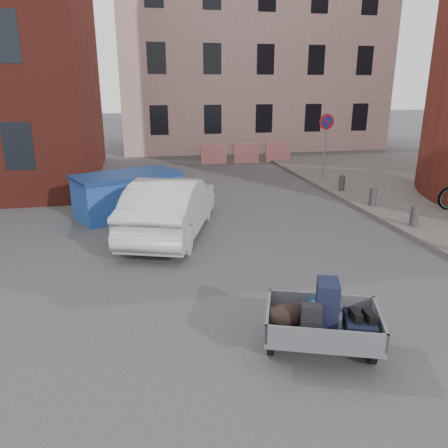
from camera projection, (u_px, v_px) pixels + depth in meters
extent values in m
plane|color=#38383A|center=(226.00, 310.00, 7.78)|extent=(120.00, 120.00, 0.00)
cube|color=tan|center=(248.00, 32.00, 27.34)|extent=(16.00, 8.00, 14.00)
cylinder|color=gray|center=(325.00, 149.00, 17.36)|extent=(0.07, 0.07, 2.60)
cylinder|color=red|center=(327.00, 122.00, 17.03)|extent=(0.60, 0.03, 0.60)
cylinder|color=navy|center=(327.00, 122.00, 17.01)|extent=(0.44, 0.03, 0.44)
cylinder|color=#3A3A3D|center=(414.00, 216.00, 11.98)|extent=(0.22, 0.22, 0.55)
cylinder|color=#3A3A3D|center=(373.00, 197.00, 14.03)|extent=(0.22, 0.22, 0.55)
cylinder|color=#3A3A3D|center=(342.00, 183.00, 16.09)|extent=(0.22, 0.22, 0.55)
cube|color=red|center=(214.00, 154.00, 22.11)|extent=(1.30, 0.18, 1.00)
cube|color=red|center=(246.00, 153.00, 22.43)|extent=(1.30, 0.18, 1.00)
cube|color=red|center=(278.00, 152.00, 22.76)|extent=(1.30, 0.18, 1.00)
cylinder|color=black|center=(271.00, 340.00, 6.47)|extent=(0.24, 0.45, 0.44)
cylinder|color=black|center=(372.00, 348.00, 6.26)|extent=(0.24, 0.45, 0.44)
cube|color=slate|center=(322.00, 330.00, 6.29)|extent=(1.88, 1.58, 0.08)
cube|color=slate|center=(268.00, 315.00, 6.35)|extent=(0.41, 1.05, 0.28)
cube|color=slate|center=(379.00, 323.00, 6.13)|extent=(0.41, 1.05, 0.28)
cube|color=slate|center=(320.00, 301.00, 6.74)|extent=(1.52, 0.58, 0.28)
cube|color=slate|center=(325.00, 339.00, 5.74)|extent=(1.52, 0.58, 0.28)
cube|color=slate|center=(318.00, 304.00, 7.16)|extent=(0.31, 0.69, 0.06)
cube|color=#161B34|center=(327.00, 304.00, 6.21)|extent=(0.44, 0.53, 0.70)
cube|color=black|center=(360.00, 326.00, 6.08)|extent=(0.58, 0.70, 0.25)
ellipsoid|color=black|center=(287.00, 315.00, 6.25)|extent=(0.69, 0.54, 0.36)
cube|color=black|center=(311.00, 320.00, 6.00)|extent=(0.32, 0.26, 0.48)
ellipsoid|color=blue|center=(318.00, 308.00, 6.58)|extent=(0.44, 0.41, 0.24)
cube|color=black|center=(355.00, 315.00, 5.98)|extent=(0.13, 0.28, 0.13)
cube|color=black|center=(369.00, 316.00, 5.96)|extent=(0.13, 0.28, 0.13)
cube|color=#224BA4|center=(128.00, 196.00, 13.34)|extent=(3.34, 2.59, 1.20)
cube|color=navy|center=(126.00, 175.00, 13.14)|extent=(3.48, 2.73, 0.10)
imported|color=#B2B5BA|center=(171.00, 206.00, 11.54)|extent=(3.06, 4.99, 1.55)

